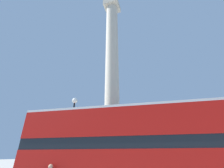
# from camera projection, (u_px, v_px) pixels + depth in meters

# --- Properties ---
(monument_column) EXTENTS (4.83, 4.83, 23.71)m
(monument_column) POSITION_uv_depth(u_px,v_px,m) (112.00, 99.00, 16.15)
(monument_column) COLOR #ADA593
(monument_column) RESTS_ON ground_plane
(bus_b) EXTENTS (11.31, 3.63, 4.30)m
(bus_b) POSITION_uv_depth(u_px,v_px,m) (128.00, 147.00, 7.80)
(bus_b) COLOR #B7140F
(bus_b) RESTS_ON ground_plane
(equestrian_statue) EXTENTS (4.16, 3.62, 5.87)m
(equestrian_statue) POSITION_uv_depth(u_px,v_px,m) (38.00, 158.00, 21.41)
(equestrian_statue) COLOR #ADA593
(equestrian_statue) RESTS_ON ground_plane
(street_lamp) EXTENTS (0.49, 0.49, 6.70)m
(street_lamp) POSITION_uv_depth(u_px,v_px,m) (72.00, 127.00, 12.51)
(street_lamp) COLOR black
(street_lamp) RESTS_ON ground_plane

